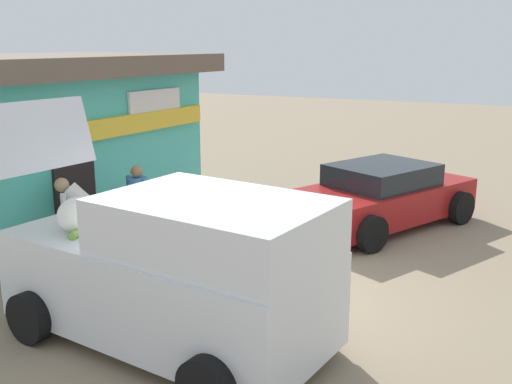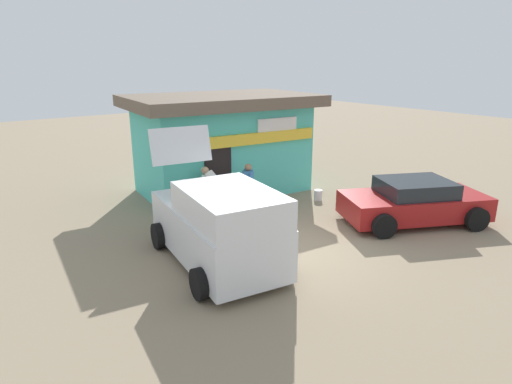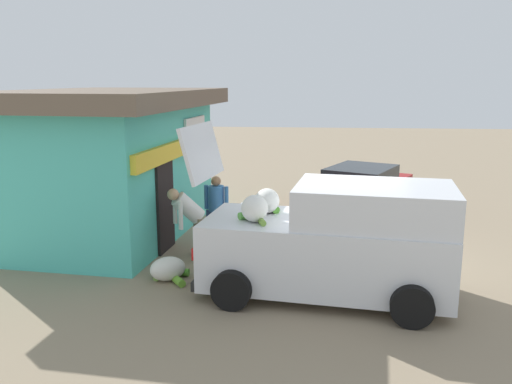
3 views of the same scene
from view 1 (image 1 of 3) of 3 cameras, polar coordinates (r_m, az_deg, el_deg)
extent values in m
plane|color=gray|center=(9.29, 1.06, -8.74)|extent=(60.00, 60.00, 0.00)
cube|color=#4CC6B7|center=(12.66, -18.71, 3.76)|extent=(5.75, 3.73, 2.99)
cube|color=yellow|center=(11.35, -13.44, 6.06)|extent=(5.18, 0.61, 0.36)
cube|color=black|center=(10.91, -16.83, -0.33)|extent=(0.90, 0.14, 2.00)
cube|color=white|center=(12.21, -9.61, 8.21)|extent=(1.50, 0.20, 0.60)
cube|color=brown|center=(12.49, -19.32, 11.37)|extent=(6.63, 4.61, 0.38)
cube|color=silver|center=(7.44, -8.60, -8.76)|extent=(2.31, 4.27, 1.12)
cube|color=silver|center=(6.67, -3.92, -3.32)|extent=(2.04, 2.73, 0.64)
cube|color=black|center=(6.06, 5.26, -5.50)|extent=(1.51, 0.28, 0.48)
cube|color=silver|center=(8.56, -19.84, 5.10)|extent=(1.63, 0.51, 0.93)
ellipsoid|color=silver|center=(7.78, -16.69, -2.08)|extent=(0.53, 0.44, 0.44)
ellipsoid|color=silver|center=(8.12, -12.97, -1.20)|extent=(0.52, 0.43, 0.43)
cylinder|color=#4E9F2F|center=(8.13, -11.98, -2.22)|extent=(0.32, 0.22, 0.14)
cylinder|color=olive|center=(7.63, -16.71, -3.75)|extent=(0.31, 0.18, 0.10)
cylinder|color=#59AA44|center=(8.03, -16.98, -2.78)|extent=(0.23, 0.24, 0.13)
cube|color=black|center=(9.05, -18.40, -8.37)|extent=(1.69, 0.31, 0.16)
cube|color=red|center=(8.50, -22.41, -6.35)|extent=(0.15, 0.08, 0.20)
cube|color=red|center=(9.29, -15.34, -4.05)|extent=(0.15, 0.08, 0.20)
cylinder|color=black|center=(7.59, 4.51, -11.58)|extent=(0.30, 0.67, 0.65)
cylinder|color=black|center=(7.99, -20.78, -11.13)|extent=(0.30, 0.67, 0.65)
cylinder|color=black|center=(9.13, -10.95, -7.25)|extent=(0.30, 0.67, 0.65)
cube|color=maroon|center=(12.26, 11.81, -0.82)|extent=(4.39, 3.33, 0.65)
cube|color=#1E2328|center=(12.14, 11.94, 1.63)|extent=(2.41, 2.23, 0.42)
cylinder|color=black|center=(11.98, 4.06, -1.79)|extent=(0.70, 0.49, 0.67)
cylinder|color=black|center=(10.72, 10.98, -3.95)|extent=(0.70, 0.49, 0.67)
cylinder|color=black|center=(13.92, 12.38, 0.17)|extent=(0.70, 0.49, 0.67)
cylinder|color=black|center=(12.85, 18.95, -1.43)|extent=(0.70, 0.49, 0.67)
cylinder|color=navy|center=(10.62, -10.47, -3.75)|extent=(0.15, 0.15, 0.78)
cylinder|color=navy|center=(10.88, -11.60, -3.38)|extent=(0.15, 0.15, 0.78)
cylinder|color=#3872B2|center=(10.57, -11.21, -0.10)|extent=(0.42, 0.42, 0.56)
sphere|color=#8C6647|center=(10.48, -11.31, 1.94)|extent=(0.21, 0.21, 0.21)
cylinder|color=#3872B2|center=(10.38, -10.39, -0.24)|extent=(0.09, 0.09, 0.53)
cylinder|color=#3872B2|center=(10.75, -12.01, 0.18)|extent=(0.09, 0.09, 0.53)
cylinder|color=#726047|center=(10.08, -15.11, -4.76)|extent=(0.15, 0.15, 0.86)
cylinder|color=#726047|center=(10.40, -14.66, -4.16)|extent=(0.15, 0.15, 0.86)
cylinder|color=silver|center=(10.11, -16.30, -0.97)|extent=(0.61, 0.75, 0.67)
sphere|color=tan|center=(10.13, -18.05, 0.65)|extent=(0.23, 0.23, 0.23)
cylinder|color=silver|center=(9.97, -17.82, -1.74)|extent=(0.09, 0.09, 0.58)
cylinder|color=silver|center=(10.41, -17.08, -1.03)|extent=(0.09, 0.09, 0.58)
ellipsoid|color=silver|center=(9.67, -21.31, -7.45)|extent=(0.80, 0.83, 0.43)
cylinder|color=#719F42|center=(9.87, -21.80, -8.02)|extent=(0.29, 0.15, 0.12)
cylinder|color=#56B434|center=(9.73, -19.50, -8.05)|extent=(0.17, 0.30, 0.15)
cylinder|color=#65A82F|center=(9.41, -21.15, -8.97)|extent=(0.35, 0.31, 0.14)
cylinder|color=#509435|center=(9.92, -21.36, -7.89)|extent=(0.13, 0.32, 0.11)
cylinder|color=silver|center=(12.74, -2.74, -1.52)|extent=(0.27, 0.27, 0.35)
camera|label=2|loc=(4.32, 107.20, 8.57)|focal=30.80mm
camera|label=3|loc=(5.27, -99.20, -2.33)|focal=37.50mm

